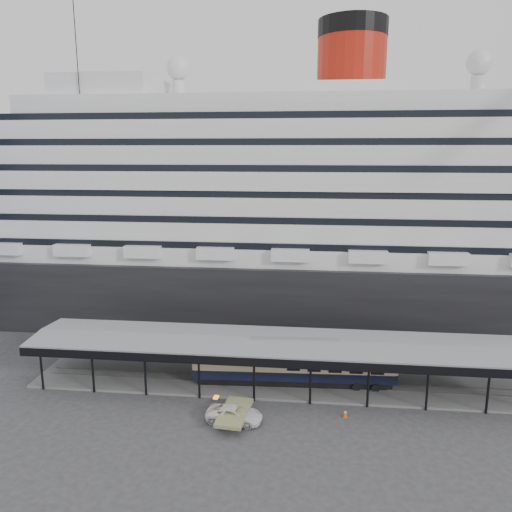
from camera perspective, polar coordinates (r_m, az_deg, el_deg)
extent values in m
plane|color=#333336|center=(52.96, 2.91, -16.81)|extent=(200.00, 200.00, 0.00)
cube|color=black|center=(81.01, 4.30, -2.67)|extent=(130.00, 30.00, 10.00)
cylinder|color=#A91A0D|center=(79.39, 10.86, 20.44)|extent=(10.00, 10.00, 9.00)
cylinder|color=black|center=(80.34, 11.02, 24.15)|extent=(10.10, 10.10, 2.50)
sphere|color=silver|center=(81.85, -8.87, 20.46)|extent=(3.60, 3.60, 3.60)
sphere|color=silver|center=(82.66, 24.18, 19.52)|extent=(3.60, 3.60, 3.60)
cube|color=slate|center=(57.33, 3.22, -14.30)|extent=(56.00, 8.00, 0.24)
cube|color=slate|center=(56.61, 3.18, -14.47)|extent=(54.00, 0.08, 0.10)
cube|color=slate|center=(57.90, 3.26, -13.84)|extent=(54.00, 0.08, 0.10)
cube|color=black|center=(51.41, 2.99, -12.19)|extent=(56.00, 0.18, 0.90)
cube|color=black|center=(59.72, 3.50, -8.65)|extent=(56.00, 0.18, 0.90)
cube|color=slate|center=(55.27, 3.28, -9.59)|extent=(56.00, 9.00, 0.24)
cylinder|color=black|center=(75.12, -19.01, 9.93)|extent=(0.12, 0.12, 47.21)
imported|color=white|center=(50.08, -2.49, -17.64)|extent=(5.62, 3.02, 1.50)
cube|color=black|center=(57.08, 4.32, -13.91)|extent=(21.20, 3.35, 0.70)
cube|color=black|center=(56.69, 4.33, -13.08)|extent=(22.22, 3.80, 1.11)
cube|color=beige|center=(56.19, 4.35, -11.97)|extent=(22.22, 3.84, 1.31)
cube|color=black|center=(55.85, 4.37, -11.17)|extent=(22.22, 3.80, 0.40)
cube|color=#F84E0D|center=(52.60, -4.74, -17.03)|extent=(0.41, 0.41, 0.03)
cone|color=#F84E0D|center=(52.43, -4.75, -16.70)|extent=(0.34, 0.34, 0.68)
cylinder|color=white|center=(52.40, -4.75, -16.64)|extent=(0.22, 0.22, 0.13)
cube|color=#EF410D|center=(50.62, 0.07, -18.24)|extent=(0.37, 0.37, 0.03)
cone|color=#EF410D|center=(50.46, 0.07, -17.92)|extent=(0.32, 0.32, 0.64)
cylinder|color=white|center=(50.43, 0.07, -17.86)|extent=(0.20, 0.20, 0.12)
cube|color=#DD560C|center=(51.90, 10.14, -17.62)|extent=(0.47, 0.47, 0.03)
cone|color=#DD560C|center=(51.72, 10.16, -17.25)|extent=(0.40, 0.40, 0.76)
cylinder|color=white|center=(51.68, 10.16, -17.17)|extent=(0.24, 0.24, 0.15)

